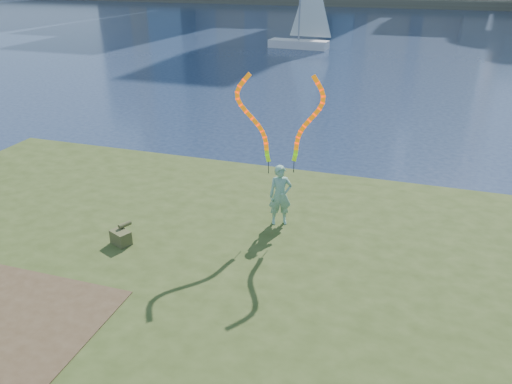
% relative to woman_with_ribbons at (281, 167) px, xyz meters
% --- Properties ---
extents(ground, '(320.00, 320.00, 0.00)m').
position_rel_woman_with_ribbons_xyz_m(ground, '(-1.33, -1.89, -2.24)').
color(ground, '#1A2842').
rests_on(ground, ground).
extents(grassy_knoll, '(20.00, 18.00, 0.80)m').
position_rel_woman_with_ribbons_xyz_m(grassy_knoll, '(-1.33, -4.18, -1.91)').
color(grassy_knoll, '#334217').
rests_on(grassy_knoll, ground).
extents(dirt_patch, '(3.20, 3.00, 0.02)m').
position_rel_woman_with_ribbons_xyz_m(dirt_patch, '(-3.53, -5.09, -1.43)').
color(dirt_patch, '#47331E').
rests_on(dirt_patch, grassy_knoll).
extents(woman_with_ribbons, '(1.85, 0.78, 3.88)m').
position_rel_woman_with_ribbons_xyz_m(woman_with_ribbons, '(0.00, 0.00, 0.00)').
color(woman_with_ribbons, '#1C6D45').
rests_on(woman_with_ribbons, grassy_knoll).
extents(canvas_bag, '(0.53, 0.59, 0.42)m').
position_rel_woman_with_ribbons_xyz_m(canvas_bag, '(-3.11, -2.04, -1.27)').
color(canvas_bag, '#4C4627').
rests_on(canvas_bag, grassy_knoll).
extents(sailboat, '(5.21, 1.94, 7.84)m').
position_rel_woman_with_ribbons_xyz_m(sailboat, '(-6.67, 31.21, -0.90)').
color(sailboat, silver).
rests_on(sailboat, ground).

